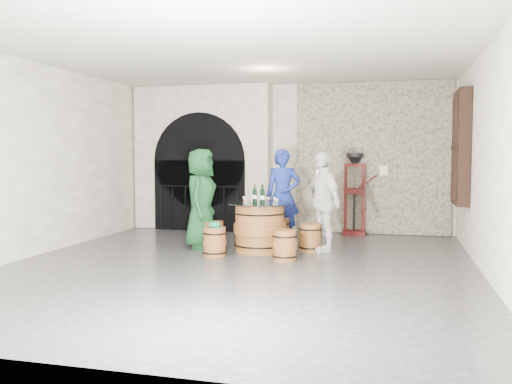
% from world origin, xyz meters
% --- Properties ---
extents(ground, '(8.00, 8.00, 0.00)m').
position_xyz_m(ground, '(0.00, 0.00, 0.00)').
color(ground, '#2A2A2D').
rests_on(ground, ground).
extents(wall_back, '(8.00, 0.00, 8.00)m').
position_xyz_m(wall_back, '(0.00, 4.00, 1.60)').
color(wall_back, white).
rests_on(wall_back, ground).
extents(wall_front, '(8.00, 0.00, 8.00)m').
position_xyz_m(wall_front, '(0.00, -4.00, 1.60)').
color(wall_front, white).
rests_on(wall_front, ground).
extents(wall_left, '(0.00, 8.00, 8.00)m').
position_xyz_m(wall_left, '(-3.50, 0.00, 1.60)').
color(wall_left, white).
rests_on(wall_left, ground).
extents(wall_right, '(0.00, 8.00, 8.00)m').
position_xyz_m(wall_right, '(3.50, 0.00, 1.60)').
color(wall_right, white).
rests_on(wall_right, ground).
extents(ceiling, '(8.00, 8.00, 0.00)m').
position_xyz_m(ceiling, '(0.00, 0.00, 3.20)').
color(ceiling, beige).
rests_on(ceiling, wall_back).
extents(stone_facing_panel, '(3.20, 0.12, 3.18)m').
position_xyz_m(stone_facing_panel, '(1.80, 3.94, 1.60)').
color(stone_facing_panel, tan).
rests_on(stone_facing_panel, ground).
extents(arched_opening, '(3.10, 0.60, 3.19)m').
position_xyz_m(arched_opening, '(-1.90, 3.74, 1.58)').
color(arched_opening, white).
rests_on(arched_opening, ground).
extents(shuttered_window, '(0.23, 1.10, 2.00)m').
position_xyz_m(shuttered_window, '(3.38, 2.40, 1.80)').
color(shuttered_window, black).
rests_on(shuttered_window, wall_right).
extents(barrel_table, '(1.10, 1.10, 0.84)m').
position_xyz_m(barrel_table, '(0.02, 1.33, 0.42)').
color(barrel_table, brown).
rests_on(barrel_table, ground).
extents(barrel_stool_left, '(0.40, 0.40, 0.49)m').
position_xyz_m(barrel_stool_left, '(-0.86, 1.39, 0.24)').
color(barrel_stool_left, brown).
rests_on(barrel_stool_left, ground).
extents(barrel_stool_far, '(0.40, 0.40, 0.49)m').
position_xyz_m(barrel_stool_far, '(0.19, 2.19, 0.24)').
color(barrel_stool_far, brown).
rests_on(barrel_stool_far, ground).
extents(barrel_stool_right, '(0.40, 0.40, 0.49)m').
position_xyz_m(barrel_stool_right, '(0.87, 1.56, 0.24)').
color(barrel_stool_right, brown).
rests_on(barrel_stool_right, ground).
extents(barrel_stool_near_right, '(0.40, 0.40, 0.49)m').
position_xyz_m(barrel_stool_near_right, '(0.60, 0.66, 0.24)').
color(barrel_stool_near_right, brown).
rests_on(barrel_stool_near_right, ground).
extents(barrel_stool_near_left, '(0.40, 0.40, 0.49)m').
position_xyz_m(barrel_stool_near_left, '(-0.59, 0.69, 0.24)').
color(barrel_stool_near_left, brown).
rests_on(barrel_stool_near_left, ground).
extents(green_cap, '(0.24, 0.20, 0.11)m').
position_xyz_m(green_cap, '(-0.59, 0.69, 0.53)').
color(green_cap, '#0B7C4C').
rests_on(green_cap, barrel_stool_near_left).
extents(person_green, '(0.65, 0.92, 1.78)m').
position_xyz_m(person_green, '(-1.09, 1.41, 0.89)').
color(person_green, '#12411E').
rests_on(person_green, ground).
extents(person_blue, '(0.73, 0.56, 1.79)m').
position_xyz_m(person_blue, '(0.22, 2.35, 0.89)').
color(person_blue, navy).
rests_on(person_blue, ground).
extents(person_white, '(0.94, 1.07, 1.73)m').
position_xyz_m(person_white, '(1.07, 1.61, 0.86)').
color(person_white, white).
rests_on(person_white, ground).
extents(wine_bottle_left, '(0.08, 0.08, 0.32)m').
position_xyz_m(wine_bottle_left, '(-0.09, 1.41, 0.97)').
color(wine_bottle_left, black).
rests_on(wine_bottle_left, barrel_table).
extents(wine_bottle_center, '(0.08, 0.08, 0.32)m').
position_xyz_m(wine_bottle_center, '(0.08, 1.29, 0.97)').
color(wine_bottle_center, black).
rests_on(wine_bottle_center, barrel_table).
extents(wine_bottle_right, '(0.08, 0.08, 0.32)m').
position_xyz_m(wine_bottle_right, '(0.04, 1.39, 0.97)').
color(wine_bottle_right, black).
rests_on(wine_bottle_right, barrel_table).
extents(tasting_glass_a, '(0.05, 0.05, 0.10)m').
position_xyz_m(tasting_glass_a, '(-0.18, 1.13, 0.89)').
color(tasting_glass_a, '#A86220').
rests_on(tasting_glass_a, barrel_table).
extents(tasting_glass_b, '(0.05, 0.05, 0.10)m').
position_xyz_m(tasting_glass_b, '(0.26, 1.41, 0.89)').
color(tasting_glass_b, '#A86220').
rests_on(tasting_glass_b, barrel_table).
extents(tasting_glass_c, '(0.05, 0.05, 0.10)m').
position_xyz_m(tasting_glass_c, '(-0.21, 1.65, 0.89)').
color(tasting_glass_c, '#A86220').
rests_on(tasting_glass_c, barrel_table).
extents(tasting_glass_d, '(0.05, 0.05, 0.10)m').
position_xyz_m(tasting_glass_d, '(0.14, 1.46, 0.89)').
color(tasting_glass_d, '#A86220').
rests_on(tasting_glass_d, barrel_table).
extents(tasting_glass_e, '(0.05, 0.05, 0.10)m').
position_xyz_m(tasting_glass_e, '(0.36, 1.16, 0.89)').
color(tasting_glass_e, '#A86220').
rests_on(tasting_glass_e, barrel_table).
extents(tasting_glass_f, '(0.05, 0.05, 0.10)m').
position_xyz_m(tasting_glass_f, '(-0.30, 1.47, 0.89)').
color(tasting_glass_f, '#A86220').
rests_on(tasting_glass_f, barrel_table).
extents(side_barrel, '(0.43, 0.43, 0.57)m').
position_xyz_m(side_barrel, '(-0.62, 3.05, 0.28)').
color(side_barrel, brown).
rests_on(side_barrel, ground).
extents(corking_press, '(0.71, 0.40, 1.71)m').
position_xyz_m(corking_press, '(1.46, 3.70, 1.00)').
color(corking_press, '#4B100C').
rests_on(corking_press, ground).
extents(control_box, '(0.18, 0.10, 0.22)m').
position_xyz_m(control_box, '(2.05, 3.86, 1.35)').
color(control_box, silver).
rests_on(control_box, wall_back).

